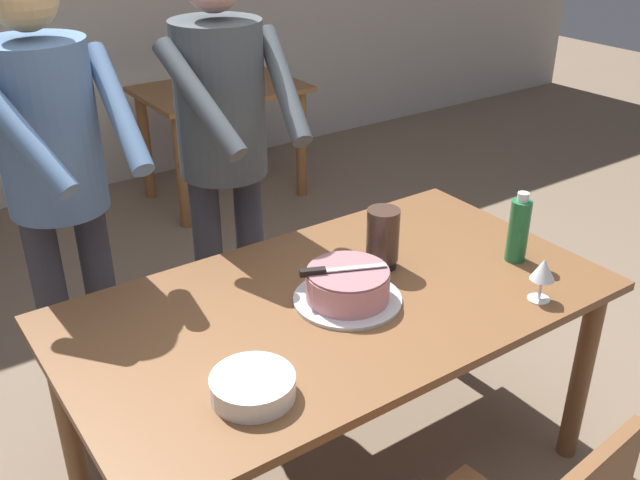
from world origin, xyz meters
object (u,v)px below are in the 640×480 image
at_px(water_bottle, 519,230).
at_px(hurricane_lamp, 383,238).
at_px(main_dining_table, 337,325).
at_px(plate_stack, 253,386).
at_px(person_standing_beside, 56,173).
at_px(person_cutting_cake, 224,141).
at_px(background_table, 222,112).
at_px(cake_knife, 325,271).
at_px(cake_on_platter, 348,287).
at_px(wine_glass_near, 543,271).

distance_m(water_bottle, hurricane_lamp, 0.47).
height_order(main_dining_table, hurricane_lamp, hurricane_lamp).
bearing_deg(plate_stack, person_standing_beside, 99.13).
relative_size(main_dining_table, person_cutting_cake, 1.00).
distance_m(main_dining_table, background_table, 2.61).
bearing_deg(person_standing_beside, main_dining_table, -49.67).
relative_size(cake_knife, person_cutting_cake, 0.15).
bearing_deg(plate_stack, main_dining_table, 29.50).
height_order(hurricane_lamp, person_standing_beside, person_standing_beside).
height_order(plate_stack, water_bottle, water_bottle).
bearing_deg(cake_on_platter, person_standing_beside, 130.10).
xyz_separation_m(cake_knife, wine_glass_near, (0.56, -0.36, -0.01)).
bearing_deg(plate_stack, person_cutting_cake, 65.08).
xyz_separation_m(cake_on_platter, water_bottle, (0.63, -0.11, 0.06)).
height_order(main_dining_table, person_cutting_cake, person_cutting_cake).
bearing_deg(hurricane_lamp, plate_stack, -154.13).
bearing_deg(person_cutting_cake, cake_knife, -92.73).
distance_m(cake_on_platter, cake_knife, 0.10).
distance_m(water_bottle, person_cutting_cake, 1.08).
bearing_deg(wine_glass_near, hurricane_lamp, 121.07).
relative_size(cake_on_platter, plate_stack, 1.55).
relative_size(cake_knife, plate_stack, 1.16).
xyz_separation_m(person_cutting_cake, background_table, (0.89, 1.77, -0.50)).
relative_size(main_dining_table, background_table, 1.72).
height_order(cake_knife, water_bottle, water_bottle).
bearing_deg(hurricane_lamp, water_bottle, -28.94).
height_order(person_cutting_cake, person_standing_beside, same).
xyz_separation_m(water_bottle, background_table, (0.22, 2.60, -0.29)).
xyz_separation_m(plate_stack, person_cutting_cake, (0.44, 0.94, 0.30)).
distance_m(plate_stack, person_standing_beside, 1.03).
distance_m(person_cutting_cake, background_table, 2.04).
height_order(hurricane_lamp, background_table, hurricane_lamp).
distance_m(water_bottle, person_standing_beside, 1.54).
height_order(main_dining_table, cake_knife, cake_knife).
relative_size(plate_stack, wine_glass_near, 1.53).
bearing_deg(wine_glass_near, person_cutting_cake, 116.77).
relative_size(cake_knife, wine_glass_near, 1.78).
xyz_separation_m(wine_glass_near, background_table, (0.36, 2.82, -0.28)).
xyz_separation_m(cake_on_platter, wine_glass_near, (0.50, -0.34, 0.05)).
bearing_deg(person_standing_beside, person_cutting_cake, -2.91).
relative_size(wine_glass_near, water_bottle, 0.58).
distance_m(main_dining_table, water_bottle, 0.70).
relative_size(cake_knife, background_table, 0.26).
relative_size(wine_glass_near, hurricane_lamp, 0.69).
height_order(wine_glass_near, water_bottle, water_bottle).
bearing_deg(wine_glass_near, background_table, 82.68).
height_order(plate_stack, background_table, plate_stack).
height_order(person_cutting_cake, background_table, person_cutting_cake).
distance_m(cake_on_platter, plate_stack, 0.52).
bearing_deg(cake_on_platter, main_dining_table, 123.68).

